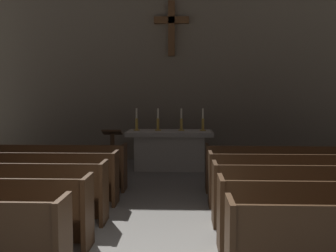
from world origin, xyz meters
name	(u,v)px	position (x,y,z in m)	size (l,w,h in m)	color
pew_left_row_4	(16,177)	(-2.63, 3.12, 0.48)	(3.64, 0.50, 0.95)	#422B19
pew_left_row_5	(37,167)	(-2.63, 4.18, 0.48)	(3.64, 0.50, 0.95)	#422B19
pew_right_row_3	(336,195)	(2.63, 2.07, 0.48)	(3.64, 0.50, 0.95)	#422B19
pew_right_row_4	(314,180)	(2.63, 3.12, 0.48)	(3.64, 0.50, 0.95)	#422B19
pew_right_row_5	(297,169)	(2.63, 4.18, 0.48)	(3.64, 0.50, 0.95)	#422B19
altar	(170,149)	(0.00, 6.49, 0.53)	(2.20, 0.90, 1.01)	#A8A399
candlestick_outer_left	(137,124)	(-0.85, 6.49, 1.19)	(0.16, 0.16, 0.57)	#B79338
candlestick_inner_left	(158,124)	(-0.30, 6.49, 1.19)	(0.16, 0.16, 0.57)	#B79338
candlestick_inner_right	(181,124)	(0.30, 6.49, 1.19)	(0.16, 0.16, 0.57)	#B79338
candlestick_outer_right	(203,124)	(0.85, 6.49, 1.19)	(0.16, 0.16, 0.57)	#B79338
apse_with_cross	(172,42)	(0.00, 8.15, 3.46)	(11.76, 0.44, 6.91)	#706656
lectern	(112,155)	(-1.27, 5.29, 0.55)	(0.44, 0.36, 1.15)	#422B19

